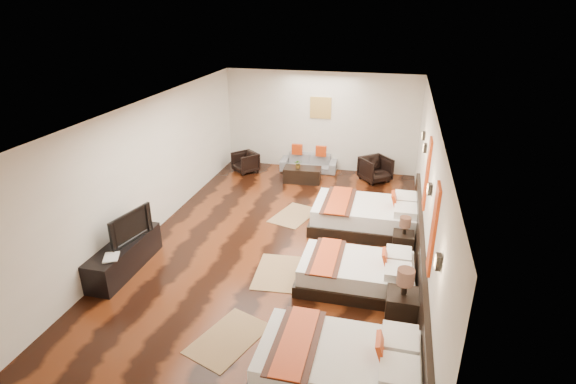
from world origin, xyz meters
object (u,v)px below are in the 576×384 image
(bed_near, at_px, (341,365))
(coffee_table, at_px, (302,175))
(tv_console, at_px, (125,256))
(figurine, at_px, (141,218))
(sofa, at_px, (309,163))
(armchair_left, at_px, (245,162))
(bed_far, at_px, (368,216))
(nightstand_a, at_px, (402,305))
(nightstand_b, at_px, (403,241))
(table_plant, at_px, (298,164))
(armchair_right, at_px, (375,169))
(bed_mid, at_px, (358,273))
(tv, at_px, (127,226))
(book, at_px, (104,258))

(bed_near, bearing_deg, coffee_table, 106.11)
(tv_console, relative_size, figurine, 5.46)
(sofa, xyz_separation_m, armchair_left, (-1.76, -0.52, 0.05))
(sofa, bearing_deg, bed_near, -78.61)
(bed_far, xyz_separation_m, figurine, (-4.20, -2.01, 0.41))
(nightstand_a, xyz_separation_m, figurine, (-4.95, 1.03, 0.38))
(nightstand_b, relative_size, table_plant, 3.27)
(coffee_table, bearing_deg, nightstand_b, -50.39)
(armchair_right, height_order, coffee_table, armchair_right)
(bed_mid, bearing_deg, bed_far, 89.88)
(tv, height_order, book, tv)
(bed_near, distance_m, coffee_table, 7.04)
(bed_near, bearing_deg, bed_far, 89.97)
(bed_mid, xyz_separation_m, bed_far, (0.00, 2.20, 0.05))
(bed_mid, distance_m, table_plant, 4.96)
(sofa, relative_size, coffee_table, 1.61)
(armchair_right, bearing_deg, bed_far, -129.15)
(sofa, bearing_deg, table_plant, -99.32)
(bed_mid, xyz_separation_m, sofa, (-1.95, 5.45, -0.02))
(nightstand_b, height_order, table_plant, nightstand_b)
(sofa, bearing_deg, armchair_left, -166.46)
(bed_near, relative_size, bed_far, 0.91)
(bed_far, xyz_separation_m, armchair_right, (-0.03, 2.90, 0.03))
(nightstand_b, height_order, armchair_right, nightstand_b)
(coffee_table, bearing_deg, bed_far, -50.26)
(tv, height_order, armchair_left, tv)
(book, bearing_deg, table_plant, 68.93)
(bed_far, bearing_deg, figurine, -154.47)
(armchair_right, relative_size, coffee_table, 0.73)
(bed_near, distance_m, figurine, 4.86)
(figurine, distance_m, coffee_table, 4.93)
(nightstand_a, distance_m, book, 4.95)
(book, height_order, armchair_left, book)
(tv, distance_m, armchair_right, 6.85)
(bed_mid, height_order, tv_console, bed_mid)
(bed_far, relative_size, coffee_table, 2.35)
(nightstand_b, distance_m, book, 5.47)
(tv, xyz_separation_m, figurine, (-0.05, 0.54, -0.12))
(armchair_left, relative_size, table_plant, 2.60)
(tv, bearing_deg, coffee_table, -12.66)
(nightstand_a, bearing_deg, table_plant, 117.72)
(tv, bearing_deg, tv_console, 172.17)
(tv, relative_size, armchair_left, 1.57)
(figurine, relative_size, armchair_right, 0.45)
(bed_near, bearing_deg, nightstand_b, 77.93)
(bed_far, xyz_separation_m, coffee_table, (-1.96, 2.35, -0.11))
(book, distance_m, armchair_right, 7.43)
(bed_mid, xyz_separation_m, armchair_right, (-0.03, 5.10, 0.07))
(figurine, bearing_deg, coffee_table, 62.75)
(bed_far, distance_m, armchair_left, 4.61)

